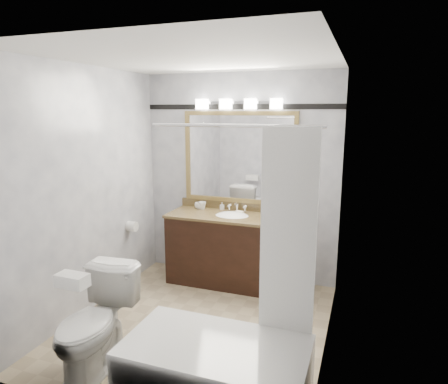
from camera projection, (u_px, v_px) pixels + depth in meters
The scene contains 14 objects.
room at pixel (197, 200), 3.66m from camera, with size 2.42×2.62×2.52m.
vanity at pixel (232, 248), 4.76m from camera, with size 1.53×0.58×0.97m.
mirror at pixel (239, 158), 4.79m from camera, with size 1.40×0.04×1.10m.
vanity_light_bar at pixel (238, 104), 4.62m from camera, with size 1.02×0.14×0.12m.
accent_stripe at pixel (240, 107), 4.68m from camera, with size 2.40×0.01×0.06m, color black.
bathtub at pixel (220, 364), 2.84m from camera, with size 1.30×0.75×1.96m.
tp_roll at pixel (132, 226), 4.76m from camera, with size 0.12×0.12×0.11m, color white.
toilet at pixel (94, 324), 3.15m from camera, with size 0.45×0.79×0.81m, color white.
tissue_box at pixel (72, 280), 2.87m from camera, with size 0.23×0.13×0.09m, color white.
coffee_maker at pixel (284, 205), 4.44m from camera, with size 0.18×0.22×0.34m.
cup_left at pixel (199, 206), 4.99m from camera, with size 0.10×0.10×0.08m, color white.
cup_right at pixel (202, 205), 4.97m from camera, with size 0.10×0.10×0.09m, color white.
soap_bottle_a at pixel (222, 206), 4.94m from camera, with size 0.04×0.04×0.09m, color white.
soap_bar at pixel (240, 212), 4.77m from camera, with size 0.09×0.06×0.03m, color beige.
Camera 1 is at (1.44, -3.28, 2.06)m, focal length 32.00 mm.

